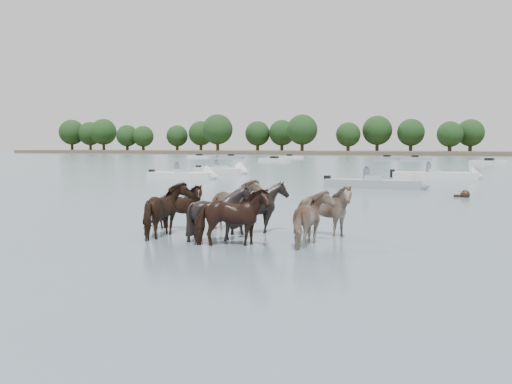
% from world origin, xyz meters
% --- Properties ---
extents(ground, '(400.00, 400.00, 0.00)m').
position_xyz_m(ground, '(0.00, 0.00, 0.00)').
color(ground, slate).
rests_on(ground, ground).
extents(shoreline, '(160.00, 30.00, 1.00)m').
position_xyz_m(shoreline, '(-70.00, 150.00, 0.50)').
color(shoreline, '#4C4233').
rests_on(shoreline, ground).
extents(pony_herd, '(6.20, 4.40, 1.54)m').
position_xyz_m(pony_herd, '(2.24, 1.51, 0.63)').
color(pony_herd, black).
rests_on(pony_herd, ground).
extents(swimming_pony, '(0.72, 0.44, 0.44)m').
position_xyz_m(swimming_pony, '(6.72, 16.21, 0.10)').
color(swimming_pony, black).
rests_on(swimming_pony, ground).
extents(motorboat_a, '(5.54, 2.26, 1.92)m').
position_xyz_m(motorboat_a, '(-12.56, 23.93, 0.23)').
color(motorboat_a, silver).
rests_on(motorboat_a, ground).
extents(motorboat_b, '(6.04, 1.75, 1.92)m').
position_xyz_m(motorboat_b, '(2.31, 20.47, 0.22)').
color(motorboat_b, gray).
rests_on(motorboat_b, ground).
extents(motorboat_c, '(6.64, 2.93, 1.92)m').
position_xyz_m(motorboat_c, '(4.26, 31.85, 0.22)').
color(motorboat_c, silver).
rests_on(motorboat_c, ground).
extents(motorboat_f, '(5.72, 2.51, 1.92)m').
position_xyz_m(motorboat_f, '(-13.86, 32.22, 0.23)').
color(motorboat_f, silver).
rests_on(motorboat_f, ground).
extents(distant_flotilla, '(101.05, 24.73, 0.93)m').
position_xyz_m(distant_flotilla, '(0.39, 81.20, 0.26)').
color(distant_flotilla, silver).
rests_on(distant_flotilla, ground).
extents(treeline, '(146.82, 21.19, 12.15)m').
position_xyz_m(treeline, '(-75.59, 150.25, 6.64)').
color(treeline, '#382619').
rests_on(treeline, ground).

